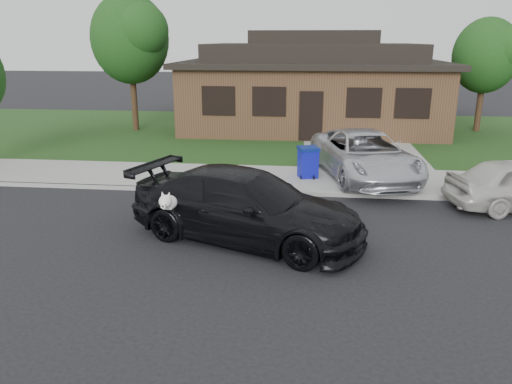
# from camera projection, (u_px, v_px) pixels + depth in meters

# --- Properties ---
(ground) EXTENTS (120.00, 120.00, 0.00)m
(ground) POSITION_uv_depth(u_px,v_px,m) (136.00, 235.00, 11.68)
(ground) COLOR black
(ground) RESTS_ON ground
(sidewalk) EXTENTS (60.00, 3.00, 0.12)m
(sidewalk) POSITION_uv_depth(u_px,v_px,m) (187.00, 176.00, 16.42)
(sidewalk) COLOR gray
(sidewalk) RESTS_ON ground
(curb) EXTENTS (60.00, 0.12, 0.12)m
(curb) POSITION_uv_depth(u_px,v_px,m) (175.00, 189.00, 14.99)
(curb) COLOR gray
(curb) RESTS_ON ground
(lawn) EXTENTS (60.00, 13.00, 0.13)m
(lawn) POSITION_uv_depth(u_px,v_px,m) (227.00, 133.00, 24.02)
(lawn) COLOR #193814
(lawn) RESTS_ON ground
(driveway) EXTENTS (4.50, 13.00, 0.14)m
(driveway) POSITION_uv_depth(u_px,v_px,m) (359.00, 149.00, 20.54)
(driveway) COLOR gray
(driveway) RESTS_ON ground
(sedan) EXTENTS (5.87, 3.98, 1.58)m
(sedan) POSITION_uv_depth(u_px,v_px,m) (246.00, 206.00, 11.20)
(sedan) COLOR black
(sedan) RESTS_ON ground
(minivan) EXTENTS (3.64, 5.69, 1.46)m
(minivan) POSITION_uv_depth(u_px,v_px,m) (365.00, 155.00, 15.81)
(minivan) COLOR silver
(minivan) RESTS_ON driveway
(recycling_bin) EXTENTS (0.75, 0.75, 1.00)m
(recycling_bin) POSITION_uv_depth(u_px,v_px,m) (308.00, 162.00, 15.92)
(recycling_bin) COLOR #0E119C
(recycling_bin) RESTS_ON sidewalk
(house) EXTENTS (12.60, 8.60, 4.65)m
(house) POSITION_uv_depth(u_px,v_px,m) (312.00, 86.00, 24.89)
(house) COLOR #422B1C
(house) RESTS_ON ground
(tree_0) EXTENTS (3.78, 3.60, 6.34)m
(tree_0) POSITION_uv_depth(u_px,v_px,m) (132.00, 37.00, 23.06)
(tree_0) COLOR #332114
(tree_0) RESTS_ON ground
(tree_1) EXTENTS (3.15, 3.00, 5.25)m
(tree_1) POSITION_uv_depth(u_px,v_px,m) (490.00, 54.00, 23.01)
(tree_1) COLOR #332114
(tree_1) RESTS_ON ground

